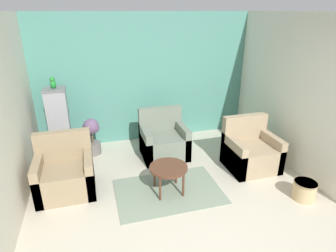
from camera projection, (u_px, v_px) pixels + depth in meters
name	position (u px, v px, depth m)	size (l,w,h in m)	color
ground_plane	(205.00, 245.00, 3.42)	(20.00, 20.00, 0.00)	beige
wall_back_accent	(146.00, 79.00, 5.84)	(4.55, 0.06, 2.64)	#4C897A
wall_left	(9.00, 116.00, 3.80)	(0.06, 3.26, 2.64)	beige
wall_right	(290.00, 92.00, 4.94)	(0.06, 3.26, 2.64)	beige
area_rug	(168.00, 191.00, 4.43)	(1.64, 1.11, 0.01)	gray
coffee_table	(169.00, 169.00, 4.27)	(0.58, 0.58, 0.45)	#512D1E
armchair_left	(65.00, 174.00, 4.35)	(0.85, 0.76, 0.91)	#8E7A5B
armchair_right	(250.00, 152.00, 5.02)	(0.85, 0.76, 0.91)	#9E896B
armchair_middle	(164.00, 141.00, 5.44)	(0.85, 0.76, 0.91)	slate
birdcage	(60.00, 125.00, 5.29)	(0.50, 0.50, 1.35)	slate
parrot	(53.00, 83.00, 4.98)	(0.10, 0.18, 0.22)	#1E842D
potted_plant	(92.00, 135.00, 5.45)	(0.33, 0.30, 0.74)	#66605B
wicker_basket	(304.00, 190.00, 4.21)	(0.34, 0.34, 0.29)	tan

